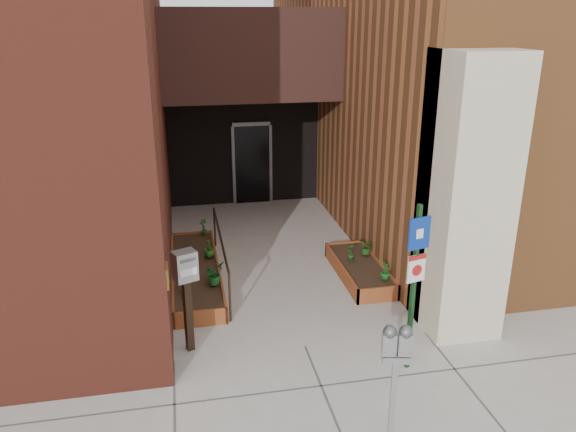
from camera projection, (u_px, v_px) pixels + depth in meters
ground at (305, 347)px, 8.69m from camera, size 80.00×80.00×0.00m
architecture at (235, 8)px, 13.33m from camera, size 20.00×14.60×10.00m
planter_left at (196, 273)px, 10.85m from camera, size 0.90×3.60×0.30m
planter_right at (359, 270)px, 10.97m from camera, size 0.80×2.20×0.30m
handrail at (221, 243)px, 10.69m from camera, size 0.04×3.34×0.90m
parking_meter at (396, 352)px, 6.44m from camera, size 0.36×0.20×1.54m
sign_post at (415, 272)px, 7.66m from camera, size 0.34×0.12×2.50m
payment_dropbox at (186, 280)px, 8.23m from camera, size 0.39×0.34×1.63m
shrub_left_a at (214, 273)px, 9.99m from camera, size 0.51×0.51×0.40m
shrub_left_b at (186, 282)px, 9.70m from camera, size 0.26×0.26×0.39m
shrub_left_c at (209, 248)px, 11.12m from camera, size 0.30×0.30×0.38m
shrub_left_d at (203, 227)px, 12.25m from camera, size 0.26×0.26×0.36m
shrub_right_a at (386, 271)px, 10.18m from camera, size 0.25×0.25×0.33m
shrub_right_b at (351, 252)px, 10.97m from camera, size 0.19×0.19×0.35m
shrub_right_c at (366, 246)px, 11.23m from camera, size 0.35×0.35×0.34m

